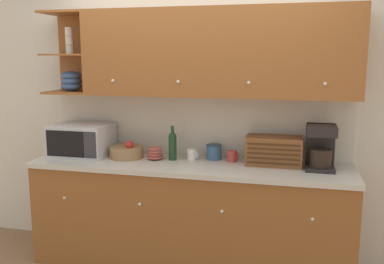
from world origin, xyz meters
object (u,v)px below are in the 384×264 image
object	(u,v)px
wine_bottle	(173,145)
storage_canister	(214,152)
mug_blue_second	(192,154)
fruit_basket	(127,152)
mug	(232,156)
bowl_stack_on_counter	(155,153)
microwave	(82,140)
coffee_maker	(320,147)
bread_box	(274,151)

from	to	relation	value
wine_bottle	storage_canister	size ratio (longest dim) A/B	2.19
mug_blue_second	fruit_basket	bearing A→B (deg)	-173.60
wine_bottle	fruit_basket	bearing A→B (deg)	-176.69
fruit_basket	mug	size ratio (longest dim) A/B	3.16
bowl_stack_on_counter	mug	distance (m)	0.68
microwave	coffee_maker	bearing A→B (deg)	0.19
bowl_stack_on_counter	bread_box	distance (m)	1.03
wine_bottle	microwave	bearing A→B (deg)	-178.61
fruit_basket	bowl_stack_on_counter	xyz separation A→B (m)	(0.27, 0.00, 0.00)
microwave	bowl_stack_on_counter	distance (m)	0.71
storage_canister	mug	distance (m)	0.17
fruit_basket	mug	bearing A→B (deg)	5.55
fruit_basket	mug_blue_second	xyz separation A→B (m)	(0.59, 0.07, -0.01)
bowl_stack_on_counter	mug_blue_second	size ratio (longest dim) A/B	1.54
bread_box	wine_bottle	bearing A→B (deg)	-178.21
fruit_basket	wine_bottle	world-z (taller)	wine_bottle
microwave	mug	world-z (taller)	microwave
storage_canister	mug	bearing A→B (deg)	-11.72
bread_box	coffee_maker	world-z (taller)	coffee_maker
wine_bottle	coffee_maker	world-z (taller)	coffee_maker
microwave	bread_box	xyz separation A→B (m)	(1.73, 0.05, -0.02)
coffee_maker	bowl_stack_on_counter	bearing A→B (deg)	-179.60
bowl_stack_on_counter	mug	size ratio (longest dim) A/B	1.57
fruit_basket	wine_bottle	size ratio (longest dim) A/B	0.99
microwave	wine_bottle	xyz separation A→B (m)	(0.86, 0.02, -0.01)
bowl_stack_on_counter	wine_bottle	distance (m)	0.17
fruit_basket	microwave	bearing A→B (deg)	179.52
fruit_basket	storage_canister	distance (m)	0.78
wine_bottle	bread_box	xyz separation A→B (m)	(0.87, 0.03, -0.02)
microwave	fruit_basket	distance (m)	0.44
bowl_stack_on_counter	bread_box	world-z (taller)	bread_box
wine_bottle	bread_box	distance (m)	0.87
microwave	mug	bearing A→B (deg)	3.64
mug_blue_second	coffee_maker	distance (m)	1.08
fruit_basket	wine_bottle	bearing A→B (deg)	3.31
fruit_basket	bread_box	bearing A→B (deg)	2.29
bowl_stack_on_counter	bread_box	size ratio (longest dim) A/B	0.33
mug_blue_second	coffee_maker	world-z (taller)	coffee_maker
fruit_basket	coffee_maker	distance (m)	1.66
fruit_basket	storage_canister	xyz separation A→B (m)	(0.77, 0.13, 0.01)
mug_blue_second	bowl_stack_on_counter	bearing A→B (deg)	-168.51
bowl_stack_on_counter	mug_blue_second	world-z (taller)	bowl_stack_on_counter
fruit_basket	wine_bottle	xyz separation A→B (m)	(0.42, 0.02, 0.08)
microwave	storage_canister	bearing A→B (deg)	5.80
mug_blue_second	bread_box	bearing A→B (deg)	-1.14
bowl_stack_on_counter	mug_blue_second	distance (m)	0.32
storage_canister	mug	xyz separation A→B (m)	(0.17, -0.03, -0.02)
mug	bread_box	bearing A→B (deg)	-6.35
storage_canister	bread_box	xyz separation A→B (m)	(0.52, -0.07, 0.05)
microwave	coffee_maker	size ratio (longest dim) A/B	1.41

